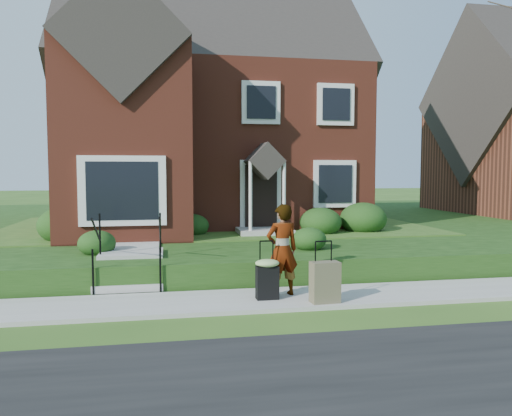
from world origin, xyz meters
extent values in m
plane|color=#2D5119|center=(0.00, 0.00, 0.00)|extent=(120.00, 120.00, 0.00)
cube|color=#9E9B93|center=(0.00, 0.00, 0.04)|extent=(60.00, 1.60, 0.08)
cube|color=#18370F|center=(4.00, 10.90, 0.30)|extent=(44.00, 20.00, 0.60)
cube|color=#9E9B93|center=(-2.50, 5.00, 0.63)|extent=(1.20, 6.00, 0.06)
cube|color=maroon|center=(0.00, 10.00, 3.30)|extent=(10.00, 8.00, 5.40)
cube|color=maroon|center=(-2.80, 5.20, 3.30)|extent=(3.60, 2.40, 5.40)
cube|color=silver|center=(-2.80, 4.05, 2.00)|extent=(2.20, 0.30, 1.80)
cube|color=black|center=(1.20, 5.94, 1.65)|extent=(1.00, 0.12, 2.10)
cube|color=black|center=(3.60, 5.95, 2.10)|extent=(1.40, 0.10, 1.50)
cube|color=maroon|center=(3.00, 10.00, 8.20)|extent=(0.90, 0.90, 3.00)
cube|color=#9E9B93|center=(-2.50, 1.00, 0.15)|extent=(1.40, 0.30, 0.15)
cube|color=#9E9B93|center=(-2.50, 1.30, 0.30)|extent=(1.40, 0.30, 0.15)
cube|color=#9E9B93|center=(-2.50, 1.60, 0.45)|extent=(1.40, 0.30, 0.15)
cube|color=#9E9B93|center=(-2.50, 1.90, 0.60)|extent=(1.40, 0.30, 0.15)
cube|color=#9E9B93|center=(-2.50, 2.45, 0.60)|extent=(1.40, 0.80, 0.15)
cylinder|color=black|center=(-3.15, 0.85, 0.53)|extent=(0.04, 0.04, 0.90)
cylinder|color=black|center=(-3.15, 2.05, 1.13)|extent=(0.04, 0.04, 0.90)
cylinder|color=black|center=(-1.85, 0.85, 0.53)|extent=(0.04, 0.04, 0.90)
cylinder|color=black|center=(-1.85, 2.05, 1.13)|extent=(0.04, 0.04, 0.90)
ellipsoid|color=black|center=(-4.44, 5.16, 1.13)|extent=(1.51, 1.51, 1.05)
ellipsoid|color=black|center=(-0.94, 5.70, 0.95)|extent=(1.01, 1.01, 0.70)
ellipsoid|color=black|center=(2.92, 5.26, 1.05)|extent=(1.28, 1.28, 0.90)
ellipsoid|color=black|center=(4.41, 5.55, 1.11)|extent=(1.47, 1.47, 1.03)
ellipsoid|color=black|center=(-3.30, 2.68, 0.90)|extent=(0.86, 0.86, 0.60)
ellipsoid|color=black|center=(1.73, 2.45, 0.90)|extent=(0.84, 0.84, 0.59)
imported|color=#999999|center=(0.49, 0.13, 0.97)|extent=(0.71, 0.53, 1.79)
cube|color=black|center=(0.15, -0.11, 0.39)|extent=(0.42, 0.24, 0.63)
cylinder|color=black|center=(0.15, -0.11, 1.18)|extent=(0.25, 0.03, 0.03)
cylinder|color=black|center=(0.02, -0.11, 0.94)|extent=(0.02, 0.02, 0.47)
cylinder|color=black|center=(0.27, -0.11, 0.94)|extent=(0.02, 0.02, 0.47)
cylinder|color=black|center=(0.00, -0.11, 0.11)|extent=(0.04, 0.06, 0.06)
cylinder|color=black|center=(0.29, -0.11, 0.11)|extent=(0.04, 0.06, 0.06)
ellipsoid|color=#99BD6C|center=(0.15, -0.11, 0.78)|extent=(0.47, 0.39, 0.15)
cube|color=brown|center=(1.14, -0.54, 0.46)|extent=(0.55, 0.33, 0.76)
cylinder|color=black|center=(1.14, -0.54, 1.21)|extent=(0.32, 0.05, 0.03)
cylinder|color=black|center=(0.99, -0.54, 1.02)|extent=(0.02, 0.02, 0.37)
cylinder|color=black|center=(1.30, -0.54, 1.02)|extent=(0.02, 0.02, 0.37)
cylinder|color=black|center=(0.96, -0.54, 0.11)|extent=(0.04, 0.06, 0.06)
cylinder|color=black|center=(1.33, -0.54, 0.11)|extent=(0.04, 0.06, 0.06)
camera|label=1|loc=(-1.75, -9.23, 2.50)|focal=35.00mm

